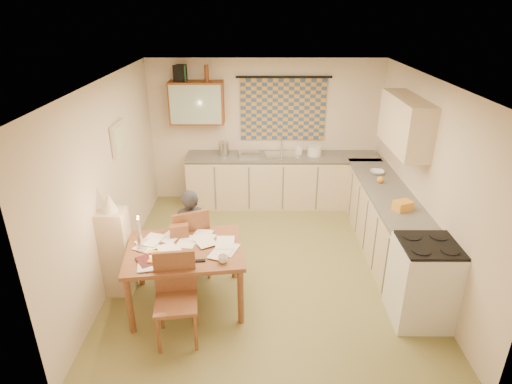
{
  "coord_description": "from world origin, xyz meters",
  "views": [
    {
      "loc": [
        -0.14,
        -5.03,
        3.32
      ],
      "look_at": [
        -0.16,
        0.2,
        1.0
      ],
      "focal_mm": 30.0,
      "sensor_mm": 36.0,
      "label": 1
    }
  ],
  "objects_px": {
    "shelf_stand": "(117,253)",
    "dining_table": "(187,276)",
    "stove": "(423,282)",
    "counter_right": "(387,224)",
    "counter_back": "(282,180)",
    "chair_far": "(190,254)",
    "person": "(191,234)"
  },
  "relations": [
    {
      "from": "shelf_stand",
      "to": "dining_table",
      "type": "bearing_deg",
      "value": -14.14
    },
    {
      "from": "stove",
      "to": "counter_right",
      "type": "bearing_deg",
      "value": 90.0
    },
    {
      "from": "counter_back",
      "to": "chair_far",
      "type": "bearing_deg",
      "value": -120.96
    },
    {
      "from": "chair_far",
      "to": "shelf_stand",
      "type": "bearing_deg",
      "value": 0.86
    },
    {
      "from": "dining_table",
      "to": "chair_far",
      "type": "relative_size",
      "value": 1.43
    },
    {
      "from": "person",
      "to": "shelf_stand",
      "type": "distance_m",
      "value": 0.92
    },
    {
      "from": "dining_table",
      "to": "chair_far",
      "type": "xyz_separation_m",
      "value": [
        -0.05,
        0.58,
        -0.07
      ]
    },
    {
      "from": "person",
      "to": "stove",
      "type": "bearing_deg",
      "value": 144.48
    },
    {
      "from": "counter_back",
      "to": "chair_far",
      "type": "height_order",
      "value": "chair_far"
    },
    {
      "from": "dining_table",
      "to": "counter_right",
      "type": "bearing_deg",
      "value": 15.68
    },
    {
      "from": "counter_back",
      "to": "stove",
      "type": "bearing_deg",
      "value": -65.29
    },
    {
      "from": "counter_right",
      "to": "dining_table",
      "type": "bearing_deg",
      "value": -156.73
    },
    {
      "from": "chair_far",
      "to": "counter_right",
      "type": "bearing_deg",
      "value": 169.0
    },
    {
      "from": "counter_right",
      "to": "dining_table",
      "type": "distance_m",
      "value": 2.91
    },
    {
      "from": "person",
      "to": "shelf_stand",
      "type": "relative_size",
      "value": 1.1
    },
    {
      "from": "chair_far",
      "to": "counter_back",
      "type": "bearing_deg",
      "value": -143.81
    },
    {
      "from": "chair_far",
      "to": "person",
      "type": "height_order",
      "value": "person"
    },
    {
      "from": "person",
      "to": "chair_far",
      "type": "bearing_deg",
      "value": -36.67
    },
    {
      "from": "counter_back",
      "to": "shelf_stand",
      "type": "height_order",
      "value": "shelf_stand"
    },
    {
      "from": "counter_right",
      "to": "stove",
      "type": "distance_m",
      "value": 1.42
    },
    {
      "from": "stove",
      "to": "chair_far",
      "type": "height_order",
      "value": "chair_far"
    },
    {
      "from": "stove",
      "to": "dining_table",
      "type": "relative_size",
      "value": 0.68
    },
    {
      "from": "dining_table",
      "to": "shelf_stand",
      "type": "distance_m",
      "value": 0.91
    },
    {
      "from": "dining_table",
      "to": "person",
      "type": "xyz_separation_m",
      "value": [
        -0.02,
        0.57,
        0.24
      ]
    },
    {
      "from": "dining_table",
      "to": "shelf_stand",
      "type": "relative_size",
      "value": 1.29
    },
    {
      "from": "dining_table",
      "to": "chair_far",
      "type": "height_order",
      "value": "chair_far"
    },
    {
      "from": "stove",
      "to": "counter_back",
      "type": "bearing_deg",
      "value": 114.71
    },
    {
      "from": "counter_back",
      "to": "counter_right",
      "type": "xyz_separation_m",
      "value": [
        1.4,
        -1.63,
        -0.0
      ]
    },
    {
      "from": "dining_table",
      "to": "person",
      "type": "distance_m",
      "value": 0.62
    },
    {
      "from": "counter_back",
      "to": "person",
      "type": "height_order",
      "value": "person"
    },
    {
      "from": "shelf_stand",
      "to": "person",
      "type": "bearing_deg",
      "value": 22.45
    },
    {
      "from": "stove",
      "to": "chair_far",
      "type": "xyz_separation_m",
      "value": [
        -2.72,
        0.85,
        -0.18
      ]
    }
  ]
}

